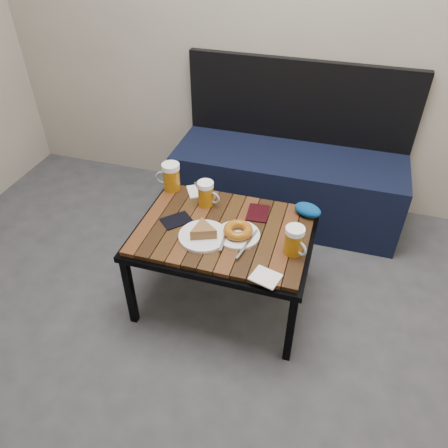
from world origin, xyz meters
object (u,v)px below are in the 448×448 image
(plate_pie, at_px, (203,233))
(plate_bagel, at_px, (238,232))
(beer_mug_centre, at_px, (206,194))
(passport_burgundy, at_px, (258,213))
(beer_mug_left, at_px, (171,177))
(passport_navy, at_px, (177,220))
(cafe_table, at_px, (224,236))
(knit_pouch, at_px, (308,210))
(bench, at_px, (288,178))
(beer_mug_right, at_px, (294,241))

(plate_pie, relative_size, plate_bagel, 0.85)
(beer_mug_centre, distance_m, plate_pie, 0.26)
(plate_bagel, xyz_separation_m, passport_burgundy, (0.05, 0.20, -0.02))
(beer_mug_left, relative_size, passport_burgundy, 1.05)
(beer_mug_left, distance_m, passport_navy, 0.29)
(cafe_table, relative_size, knit_pouch, 6.17)
(bench, distance_m, passport_burgundy, 0.71)
(bench, bearing_deg, plate_pie, -104.81)
(beer_mug_right, bearing_deg, cafe_table, -151.92)
(plate_pie, height_order, plate_bagel, plate_pie)
(cafe_table, bearing_deg, plate_pie, -129.83)
(plate_bagel, distance_m, knit_pouch, 0.38)
(beer_mug_left, relative_size, passport_navy, 1.09)
(passport_navy, bearing_deg, cafe_table, 45.94)
(cafe_table, xyz_separation_m, knit_pouch, (0.36, 0.22, 0.07))
(beer_mug_centre, xyz_separation_m, beer_mug_right, (0.48, -0.23, 0.00))
(passport_burgundy, height_order, knit_pouch, knit_pouch)
(plate_pie, bearing_deg, passport_navy, 154.25)
(passport_burgundy, bearing_deg, cafe_table, -131.94)
(bench, xyz_separation_m, passport_navy, (-0.41, -0.85, 0.20))
(passport_burgundy, bearing_deg, knit_pouch, 10.38)
(beer_mug_left, distance_m, plate_bagel, 0.52)
(cafe_table, distance_m, beer_mug_left, 0.45)
(beer_mug_right, bearing_deg, beer_mug_centre, -165.94)
(bench, height_order, beer_mug_left, bench)
(passport_navy, bearing_deg, beer_mug_centre, 104.79)
(bench, bearing_deg, cafe_table, -101.59)
(plate_bagel, distance_m, passport_burgundy, 0.20)
(beer_mug_left, relative_size, plate_bagel, 0.56)
(bench, distance_m, knit_pouch, 0.69)
(plate_pie, bearing_deg, beer_mug_left, 131.04)
(beer_mug_centre, distance_m, knit_pouch, 0.51)
(beer_mug_right, bearing_deg, passport_burgundy, 172.50)
(bench, relative_size, passport_burgundy, 9.88)
(bench, distance_m, plate_pie, 0.99)
(bench, relative_size, knit_pouch, 10.29)
(beer_mug_left, xyz_separation_m, knit_pouch, (0.72, -0.02, -0.05))
(plate_bagel, bearing_deg, beer_mug_right, -8.23)
(beer_mug_centre, distance_m, passport_burgundy, 0.27)
(beer_mug_right, height_order, plate_pie, beer_mug_right)
(beer_mug_left, distance_m, beer_mug_right, 0.77)
(beer_mug_centre, relative_size, beer_mug_right, 0.96)
(beer_mug_right, height_order, passport_burgundy, beer_mug_right)
(bench, distance_m, beer_mug_left, 0.85)
(plate_bagel, xyz_separation_m, passport_navy, (-0.31, 0.03, -0.02))
(beer_mug_left, distance_m, passport_burgundy, 0.50)
(beer_mug_right, distance_m, passport_navy, 0.58)
(plate_pie, height_order, passport_navy, plate_pie)
(cafe_table, height_order, plate_pie, plate_pie)
(plate_pie, xyz_separation_m, passport_burgundy, (0.20, 0.25, -0.02))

